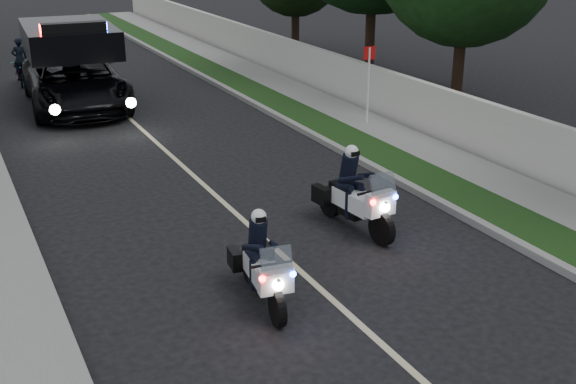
# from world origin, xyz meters

# --- Properties ---
(ground) EXTENTS (120.00, 120.00, 0.00)m
(ground) POSITION_xyz_m (0.00, 0.00, 0.00)
(ground) COLOR black
(ground) RESTS_ON ground
(curb_right) EXTENTS (0.20, 60.00, 0.15)m
(curb_right) POSITION_xyz_m (4.10, 10.00, 0.07)
(curb_right) COLOR gray
(curb_right) RESTS_ON ground
(grass_verge) EXTENTS (1.20, 60.00, 0.16)m
(grass_verge) POSITION_xyz_m (4.80, 10.00, 0.08)
(grass_verge) COLOR #193814
(grass_verge) RESTS_ON ground
(sidewalk_right) EXTENTS (1.40, 60.00, 0.16)m
(sidewalk_right) POSITION_xyz_m (6.10, 10.00, 0.08)
(sidewalk_right) COLOR gray
(sidewalk_right) RESTS_ON ground
(property_wall) EXTENTS (0.22, 60.00, 1.50)m
(property_wall) POSITION_xyz_m (7.10, 10.00, 0.75)
(property_wall) COLOR beige
(property_wall) RESTS_ON ground
(curb_left) EXTENTS (0.20, 60.00, 0.15)m
(curb_left) POSITION_xyz_m (-4.10, 10.00, 0.07)
(curb_left) COLOR gray
(curb_left) RESTS_ON ground
(lane_marking) EXTENTS (0.12, 50.00, 0.01)m
(lane_marking) POSITION_xyz_m (0.00, 10.00, 0.00)
(lane_marking) COLOR #BFB78C
(lane_marking) RESTS_ON ground
(police_moto_left) EXTENTS (0.87, 1.90, 1.56)m
(police_moto_left) POSITION_xyz_m (-1.03, 2.39, 0.00)
(police_moto_left) COLOR silver
(police_moto_left) RESTS_ON ground
(police_moto_right) EXTENTS (0.91, 2.09, 1.72)m
(police_moto_right) POSITION_xyz_m (1.79, 4.19, 0.00)
(police_moto_right) COLOR white
(police_moto_right) RESTS_ON ground
(police_suv) EXTENTS (3.33, 6.52, 3.08)m
(police_suv) POSITION_xyz_m (-1.16, 16.69, 0.00)
(police_suv) COLOR black
(police_suv) RESTS_ON ground
(bicycle) EXTENTS (0.87, 1.88, 0.95)m
(bicycle) POSITION_xyz_m (-2.29, 21.03, 0.00)
(bicycle) COLOR black
(bicycle) RESTS_ON ground
(cyclist) EXTENTS (0.59, 0.44, 1.53)m
(cyclist) POSITION_xyz_m (-2.29, 21.03, 0.00)
(cyclist) COLOR black
(cyclist) RESTS_ON ground
(sign_post) EXTENTS (0.40, 0.40, 2.47)m
(sign_post) POSITION_xyz_m (6.00, 10.37, 0.00)
(sign_post) COLOR red
(sign_post) RESTS_ON ground
(tree_right_b) EXTENTS (6.08, 6.08, 9.28)m
(tree_right_b) POSITION_xyz_m (9.82, 11.05, 0.00)
(tree_right_b) COLOR #1A4216
(tree_right_b) RESTS_ON ground
(tree_right_d) EXTENTS (8.97, 8.97, 11.52)m
(tree_right_d) POSITION_xyz_m (9.52, 15.82, 0.00)
(tree_right_d) COLOR #123612
(tree_right_d) RESTS_ON ground
(tree_right_e) EXTENTS (5.19, 5.19, 7.21)m
(tree_right_e) POSITION_xyz_m (10.11, 23.07, 0.00)
(tree_right_e) COLOR black
(tree_right_e) RESTS_ON ground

